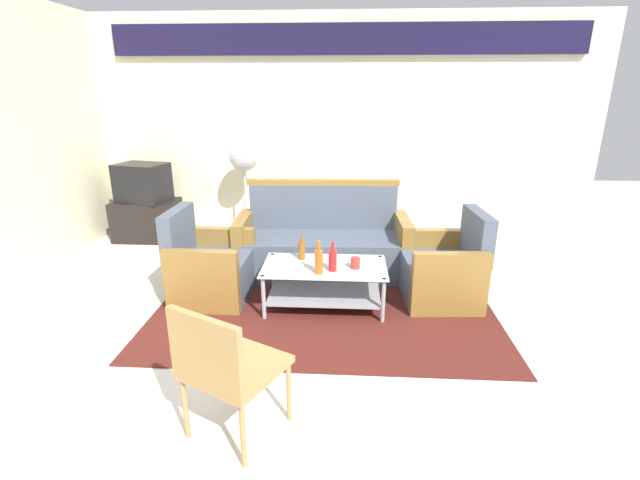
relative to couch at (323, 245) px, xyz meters
The scene contains 15 objects.
ground_plane 1.59m from the couch, 83.06° to the right, with size 14.00×14.00×0.00m, color silver.
wall_back 1.91m from the couch, 82.83° to the left, with size 6.52×0.19×2.80m.
rug 0.80m from the couch, 84.93° to the right, with size 3.03×2.25×0.01m, color #511E19.
couch is the anchor object (origin of this frame).
armchair_left 1.23m from the couch, 147.06° to the right, with size 0.71×0.77×0.85m.
armchair_right 1.31m from the couch, 27.09° to the right, with size 0.74×0.80×0.85m.
coffee_table 0.83m from the couch, 85.76° to the right, with size 1.10×0.60×0.40m.
bottle_red 0.97m from the couch, 81.74° to the right, with size 0.07×0.07×0.26m.
bottle_brown 0.72m from the couch, 103.03° to the right, with size 0.06×0.06×0.23m.
bottle_orange 1.03m from the couch, 88.75° to the right, with size 0.07×0.07×0.30m.
cup 0.95m from the couch, 69.13° to the right, with size 0.08×0.08×0.10m, color red.
tv_stand 2.57m from the couch, 157.13° to the left, with size 0.80×0.50×0.52m, color black.
television 2.61m from the couch, 157.07° to the left, with size 0.69×0.57×0.48m.
pedestal_fan 1.64m from the couch, 135.04° to the left, with size 0.36×0.36×1.27m.
wicker_chair 2.53m from the couch, 99.11° to the right, with size 0.65×0.65×0.84m.
Camera 1 is at (0.06, -3.00, 1.92)m, focal length 25.32 mm.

